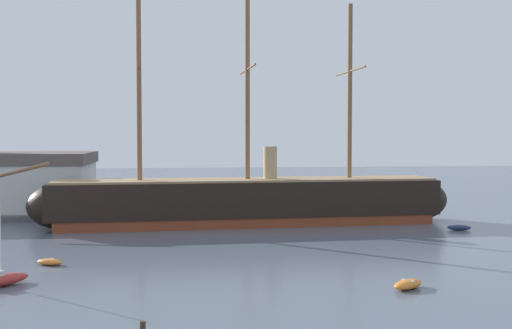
{
  "coord_description": "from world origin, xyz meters",
  "views": [
    {
      "loc": [
        -3.19,
        -22.4,
        11.38
      ],
      "look_at": [
        4.37,
        40.6,
        8.44
      ],
      "focal_mm": 44.62,
      "sensor_mm": 36.0,
      "label": 1
    }
  ],
  "objects_px": {
    "tall_ship": "(247,201)",
    "motorboat_distant_centre": "(226,215)",
    "dinghy_far_right": "(459,228)",
    "dinghy_alongside_bow": "(50,262)",
    "dinghy_mid_right": "(408,284)"
  },
  "relations": [
    {
      "from": "tall_ship",
      "to": "dinghy_far_right",
      "type": "relative_size",
      "value": 19.87
    },
    {
      "from": "tall_ship",
      "to": "dinghy_mid_right",
      "type": "xyz_separation_m",
      "value": [
        8.21,
        -35.01,
        -2.73
      ]
    },
    {
      "from": "motorboat_distant_centre",
      "to": "dinghy_alongside_bow",
      "type": "bearing_deg",
      "value": -121.41
    },
    {
      "from": "tall_ship",
      "to": "dinghy_alongside_bow",
      "type": "bearing_deg",
      "value": -130.9
    },
    {
      "from": "dinghy_mid_right",
      "to": "motorboat_distant_centre",
      "type": "height_order",
      "value": "motorboat_distant_centre"
    },
    {
      "from": "tall_ship",
      "to": "motorboat_distant_centre",
      "type": "bearing_deg",
      "value": 112.08
    },
    {
      "from": "tall_ship",
      "to": "dinghy_alongside_bow",
      "type": "height_order",
      "value": "tall_ship"
    },
    {
      "from": "dinghy_mid_right",
      "to": "dinghy_alongside_bow",
      "type": "distance_m",
      "value": 30.56
    },
    {
      "from": "motorboat_distant_centre",
      "to": "dinghy_far_right",
      "type": "bearing_deg",
      "value": -26.63
    },
    {
      "from": "dinghy_alongside_bow",
      "to": "dinghy_far_right",
      "type": "bearing_deg",
      "value": 18.84
    },
    {
      "from": "dinghy_far_right",
      "to": "motorboat_distant_centre",
      "type": "xyz_separation_m",
      "value": [
        -26.98,
        13.53,
        0.25
      ]
    },
    {
      "from": "dinghy_far_right",
      "to": "motorboat_distant_centre",
      "type": "relative_size",
      "value": 0.71
    },
    {
      "from": "tall_ship",
      "to": "dinghy_far_right",
      "type": "distance_m",
      "value": 25.98
    },
    {
      "from": "dinghy_far_right",
      "to": "dinghy_alongside_bow",
      "type": "bearing_deg",
      "value": -161.16
    },
    {
      "from": "dinghy_far_right",
      "to": "motorboat_distant_centre",
      "type": "bearing_deg",
      "value": 153.37
    }
  ]
}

